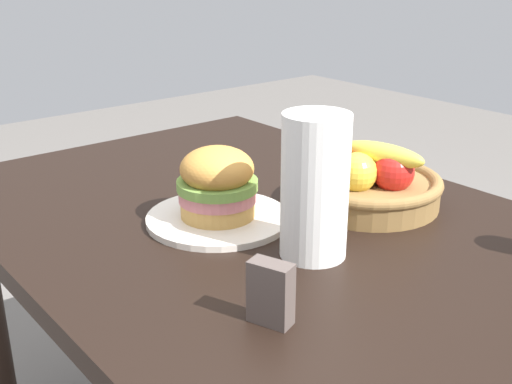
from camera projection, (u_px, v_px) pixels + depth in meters
dining_table at (276, 273)px, 1.21m from camera, size 1.40×0.90×0.75m
plate at (218, 218)px, 1.18m from camera, size 0.27×0.27×0.01m
sandwich at (217, 183)px, 1.16m from camera, size 0.15×0.15×0.13m
fruit_basket at (368, 181)px, 1.25m from camera, size 0.29×0.29×0.14m
paper_towel_roll at (315, 187)px, 1.01m from camera, size 0.11×0.11×0.24m
napkin_holder at (271, 293)px, 0.85m from camera, size 0.07×0.05×0.09m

